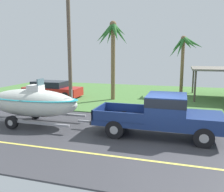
{
  "coord_description": "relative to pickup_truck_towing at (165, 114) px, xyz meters",
  "views": [
    {
      "loc": [
        0.85,
        -9.54,
        3.61
      ],
      "look_at": [
        -2.65,
        2.14,
        1.47
      ],
      "focal_mm": 38.34,
      "sensor_mm": 36.0,
      "label": 1
    }
  ],
  "objects": [
    {
      "name": "utility_pole",
      "position": [
        -6.41,
        3.75,
        3.33
      ],
      "size": [
        0.24,
        1.8,
        8.44
      ],
      "color": "brown",
      "rests_on": "ground"
    },
    {
      "name": "boat_on_trailer",
      "position": [
        -6.77,
        0.0,
        0.1
      ],
      "size": [
        6.31,
        2.24,
        2.4
      ],
      "color": "gray",
      "rests_on": "ground"
    },
    {
      "name": "pickup_truck_towing",
      "position": [
        0.0,
        0.0,
        0.0
      ],
      "size": [
        5.74,
        2.0,
        1.88
      ],
      "color": "navy",
      "rests_on": "ground"
    },
    {
      "name": "parked_sedan_near",
      "position": [
        -9.87,
        7.19,
        -0.37
      ],
      "size": [
        4.8,
        1.95,
        1.38
      ],
      "color": "#B21E19",
      "rests_on": "ground"
    },
    {
      "name": "palm_tree_mid",
      "position": [
        0.63,
        11.75,
        3.02
      ],
      "size": [
        3.07,
        2.78,
        5.2
      ],
      "color": "brown",
      "rests_on": "ground"
    },
    {
      "name": "ground",
      "position": [
        -0.17,
        7.51,
        -1.05
      ],
      "size": [
        36.0,
        22.0,
        0.11
      ],
      "color": "#38383D"
    },
    {
      "name": "palm_tree_near_right",
      "position": [
        -4.66,
        7.53,
        3.51
      ],
      "size": [
        2.8,
        2.59,
        6.11
      ],
      "color": "brown",
      "rests_on": "ground"
    }
  ]
}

